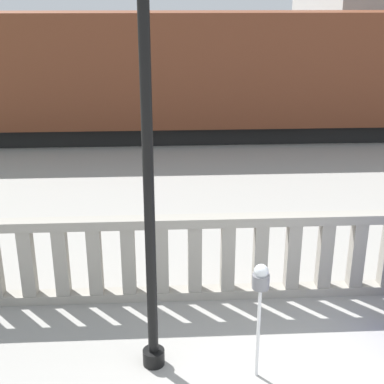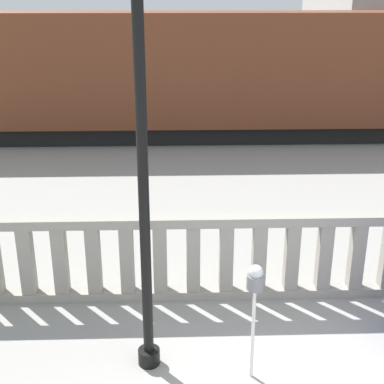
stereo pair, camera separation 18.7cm
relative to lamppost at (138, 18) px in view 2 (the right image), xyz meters
The scene contains 4 objects.
balustrade 4.22m from the lamppost, 40.11° to the left, with size 15.24×0.24×1.33m.
lamppost is the anchor object (origin of this frame).
parking_meter 3.16m from the lamppost, 12.79° to the right, with size 0.20×0.20×1.51m.
train_near 12.89m from the lamppost, 63.42° to the left, with size 25.36×2.69×4.47m.
Camera 2 is at (-1.49, -4.33, 4.35)m, focal length 50.00 mm.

